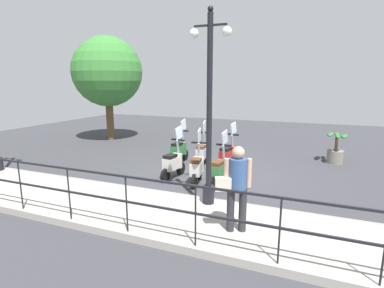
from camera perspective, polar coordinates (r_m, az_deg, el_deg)
The scene contains 13 objects.
ground_plane at distance 9.40m, azimuth 2.39°, elevation -5.85°, with size 28.00×28.00×0.00m, color #38383D.
promenade_walkway at distance 6.67m, azimuth -6.96°, elevation -12.80°, with size 2.20×20.00×0.15m.
fence_railing at distance 5.54m, azimuth -12.46°, elevation -9.04°, with size 0.04×16.03×1.07m.
lamp_post_near at distance 6.44m, azimuth 3.29°, elevation 4.20°, with size 0.26×0.90×4.17m.
pedestrian_with_bag at distance 5.43m, azimuth 8.43°, elevation -7.29°, with size 0.47×0.61×1.59m.
tree_large at distance 15.35m, azimuth -15.82°, elevation 13.06°, with size 3.33×3.33×4.99m.
potted_palm at distance 11.79m, azimuth 25.69°, elevation -1.14°, with size 1.06×0.66×1.05m.
scooter_near_0 at distance 8.21m, azimuth 5.22°, elevation -4.97°, with size 1.23×0.44×1.54m.
scooter_near_1 at distance 8.46m, azimuth 0.96°, elevation -4.42°, with size 1.23×0.47×1.54m.
scooter_near_2 at distance 8.93m, azimuth -3.63°, elevation -3.57°, with size 1.23×0.45×1.54m.
scooter_far_0 at distance 9.90m, azimuth 6.87°, elevation -2.11°, with size 1.21×0.51×1.54m.
scooter_far_1 at distance 10.17m, azimuth 1.93°, elevation -1.65°, with size 1.23×0.44×1.54m.
scooter_far_2 at distance 10.59m, azimuth -2.48°, elevation -1.12°, with size 1.23×0.44×1.54m.
Camera 1 is at (-8.45, -2.98, 2.84)m, focal length 28.00 mm.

